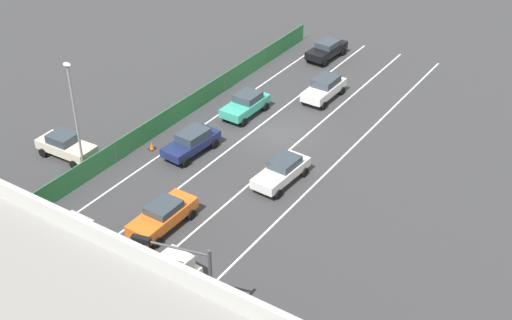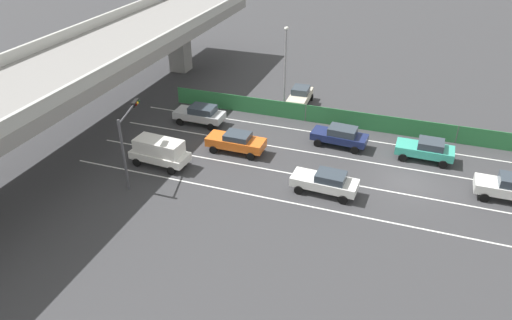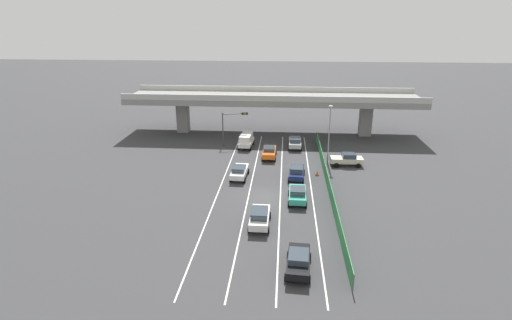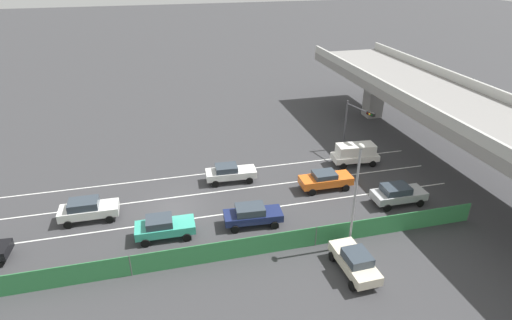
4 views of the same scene
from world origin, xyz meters
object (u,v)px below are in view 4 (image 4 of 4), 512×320
car_sedan_white (88,209)px  car_van_white (355,153)px  car_hatchback_white (230,172)px  car_taxi_teal (164,226)px  traffic_light (355,119)px  traffic_cone (277,239)px  car_taxi_orange (326,179)px  parked_sedan_cream (355,261)px  car_sedan_navy (252,214)px  car_sedan_silver (398,193)px  street_lamp (356,189)px

car_sedan_white → car_van_white: size_ratio=0.97×
car_hatchback_white → car_van_white: 12.58m
car_taxi_teal → traffic_light: (-9.70, 19.67, 2.89)m
car_taxi_teal → traffic_cone: size_ratio=6.90×
car_taxi_orange → car_sedan_white: bearing=-90.2°
car_taxi_orange → parked_sedan_cream: (10.61, -2.39, 0.02)m
car_taxi_teal → car_sedan_navy: bearing=89.5°
traffic_light → traffic_cone: traffic_light is taller
traffic_light → car_van_white: bearing=-20.0°
car_taxi_orange → car_van_white: size_ratio=1.01×
parked_sedan_cream → traffic_light: bearing=154.6°
car_sedan_silver → street_lamp: bearing=-55.7°
car_sedan_navy → car_taxi_teal: bearing=-90.5°
street_lamp → traffic_cone: 6.84m
street_lamp → car_sedan_silver: bearing=124.3°
car_van_white → street_lamp: (11.87, -6.22, 3.63)m
car_hatchback_white → traffic_cone: size_ratio=7.34×
car_sedan_silver → traffic_cone: car_sedan_silver is taller
car_sedan_white → car_van_white: 24.73m
car_sedan_navy → street_lamp: 8.39m
traffic_light → parked_sedan_cream: bearing=-25.4°
car_sedan_navy → traffic_light: (-9.76, 13.05, 2.89)m
car_van_white → traffic_light: traffic_light is taller
car_sedan_silver → car_sedan_navy: size_ratio=0.97×
car_sedan_silver → traffic_light: bearing=176.2°
car_sedan_navy → parked_sedan_cream: size_ratio=1.05×
car_taxi_teal → car_hatchback_white: size_ratio=0.94×
car_sedan_silver → traffic_cone: size_ratio=7.05×
car_hatchback_white → car_taxi_orange: size_ratio=1.00×
car_sedan_white → parked_sedan_cream: bearing=58.4°
car_sedan_silver → traffic_light: size_ratio=0.83×
car_taxi_teal → parked_sedan_cream: parked_sedan_cream is taller
car_hatchback_white → car_van_white: size_ratio=1.00×
car_sedan_white → car_sedan_navy: size_ratio=0.98×
parked_sedan_cream → street_lamp: bearing=161.2°
car_sedan_silver → car_sedan_navy: (-0.01, -12.40, -0.02)m
car_sedan_silver → car_sedan_white: size_ratio=0.99×
car_taxi_teal → car_hatchback_white: car_taxi_teal is taller
parked_sedan_cream → car_hatchback_white: bearing=-158.5°
car_sedan_white → car_taxi_orange: (0.06, 19.76, -0.05)m
car_taxi_teal → parked_sedan_cream: (6.95, 11.76, 0.01)m
car_taxi_teal → street_lamp: bearing=70.6°
car_taxi_teal → car_hatchback_white: bearing=138.3°
car_taxi_orange → car_sedan_navy: 8.41m
street_lamp → traffic_cone: (-1.74, -4.83, -4.52)m
car_hatchback_white → car_sedan_navy: (7.09, 0.35, 0.02)m
car_sedan_silver → car_sedan_navy: car_sedan_silver is taller
car_taxi_teal → car_hatchback_white: 9.42m
traffic_light → car_taxi_orange: bearing=-42.4°
car_taxi_teal → traffic_cone: 8.27m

